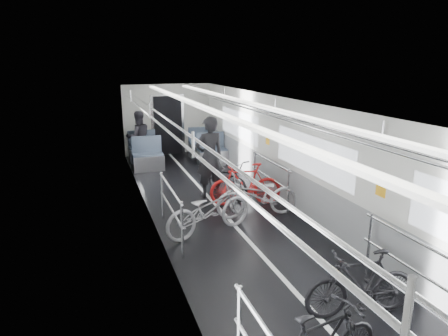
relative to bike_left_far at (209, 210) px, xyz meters
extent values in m
cube|color=black|center=(0.59, -0.11, -0.48)|extent=(3.00, 14.00, 0.01)
cube|color=white|center=(0.59, -0.11, 1.92)|extent=(3.00, 14.00, 0.02)
cube|color=silver|center=(-0.91, -0.11, 0.72)|extent=(0.02, 14.00, 2.40)
cube|color=silver|center=(2.09, -0.11, 0.72)|extent=(0.02, 14.00, 2.40)
cube|color=silver|center=(0.59, 6.89, 0.72)|extent=(3.00, 0.02, 2.40)
cube|color=white|center=(0.59, -0.11, -0.48)|extent=(0.08, 13.80, 0.01)
cube|color=gray|center=(-0.88, -0.11, -0.03)|extent=(0.01, 13.90, 0.90)
cube|color=gray|center=(2.06, -0.11, -0.03)|extent=(0.01, 13.90, 0.90)
cube|color=white|center=(-0.88, -0.11, 0.92)|extent=(0.01, 10.80, 0.75)
cube|color=white|center=(2.06, -0.11, 0.92)|extent=(0.01, 10.80, 0.75)
cube|color=white|center=(0.04, -0.11, 1.86)|extent=(0.14, 13.40, 0.05)
cube|color=white|center=(1.14, -0.11, 1.86)|extent=(0.14, 13.40, 0.05)
cube|color=black|center=(0.59, 6.83, 0.52)|extent=(0.95, 0.10, 2.00)
imported|color=#99989D|center=(0.00, 0.00, 0.00)|extent=(1.94, 1.14, 0.96)
imported|color=black|center=(1.11, -3.03, -0.03)|extent=(1.55, 0.62, 0.90)
imported|color=#A2A1A6|center=(1.21, 0.48, -0.02)|extent=(1.79, 0.72, 0.92)
imported|color=red|center=(1.23, 1.21, 0.01)|extent=(1.68, 0.78, 0.97)
imported|color=black|center=(1.04, 1.96, -0.01)|extent=(1.00, 1.87, 0.93)
imported|color=black|center=(0.64, 2.06, 0.49)|extent=(0.77, 0.58, 1.94)
imported|color=#2B2830|center=(-0.54, 5.93, 0.34)|extent=(0.90, 0.75, 1.65)
camera|label=1|loc=(-1.98, -6.72, 2.71)|focal=32.00mm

